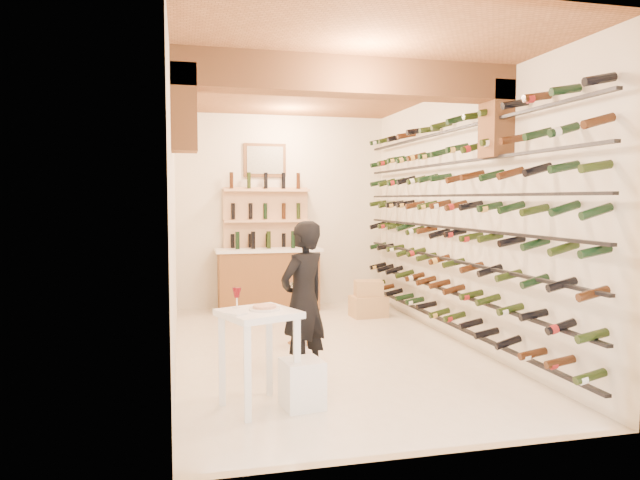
# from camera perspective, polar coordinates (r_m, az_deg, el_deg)

# --- Properties ---
(ground) EXTENTS (6.00, 6.00, 0.00)m
(ground) POSITION_cam_1_polar(r_m,az_deg,el_deg) (7.13, 0.57, -10.64)
(ground) COLOR silver
(ground) RESTS_ON ground
(room_shell) EXTENTS (3.52, 6.02, 3.21)m
(room_shell) POSITION_cam_1_polar(r_m,az_deg,el_deg) (6.67, 1.13, 7.85)
(room_shell) COLOR silver
(room_shell) RESTS_ON ground
(wine_rack) EXTENTS (0.32, 5.70, 2.56)m
(wine_rack) POSITION_cam_1_polar(r_m,az_deg,el_deg) (7.43, 12.12, 1.95)
(wine_rack) COLOR black
(wine_rack) RESTS_ON ground
(back_counter) EXTENTS (1.70, 0.62, 1.29)m
(back_counter) POSITION_cam_1_polar(r_m,az_deg,el_deg) (9.53, -5.06, -3.68)
(back_counter) COLOR brown
(back_counter) RESTS_ON ground
(back_shelving) EXTENTS (1.40, 0.31, 2.73)m
(back_shelving) POSITION_cam_1_polar(r_m,az_deg,el_deg) (9.70, -5.29, 0.23)
(back_shelving) COLOR tan
(back_shelving) RESTS_ON ground
(tasting_table) EXTENTS (0.76, 0.76, 1.03)m
(tasting_table) POSITION_cam_1_polar(r_m,az_deg,el_deg) (5.09, -6.03, -8.55)
(tasting_table) COLOR white
(tasting_table) RESTS_ON ground
(white_stool) EXTENTS (0.38, 0.38, 0.42)m
(white_stool) POSITION_cam_1_polar(r_m,az_deg,el_deg) (5.20, -1.76, -13.86)
(white_stool) COLOR white
(white_stool) RESTS_ON ground
(person) EXTENTS (0.69, 0.65, 1.59)m
(person) POSITION_cam_1_polar(r_m,az_deg,el_deg) (5.86, -1.64, -5.90)
(person) COLOR black
(person) RESTS_ON ground
(chrome_barstool) EXTENTS (0.40, 0.40, 0.77)m
(chrome_barstool) POSITION_cam_1_polar(r_m,az_deg,el_deg) (7.24, -1.63, -6.81)
(chrome_barstool) COLOR silver
(chrome_barstool) RESTS_ON ground
(crate_lower) EXTENTS (0.56, 0.41, 0.32)m
(crate_lower) POSITION_cam_1_polar(r_m,az_deg,el_deg) (9.04, 4.76, -6.48)
(crate_lower) COLOR tan
(crate_lower) RESTS_ON ground
(crate_upper) EXTENTS (0.44, 0.33, 0.24)m
(crate_upper) POSITION_cam_1_polar(r_m,az_deg,el_deg) (9.00, 4.77, -4.72)
(crate_upper) COLOR tan
(crate_upper) RESTS_ON crate_lower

